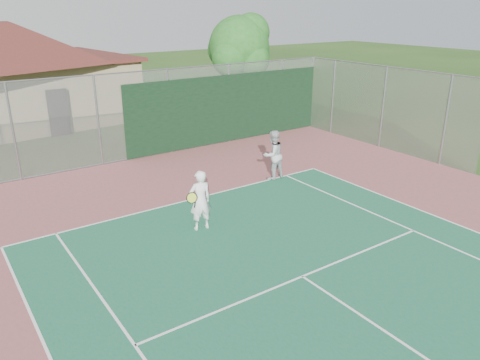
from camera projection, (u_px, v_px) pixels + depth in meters
name	position (u px, v px, depth m)	size (l,w,h in m)	color
back_fence	(172.00, 114.00, 19.50)	(20.08, 0.11, 3.53)	gray
side_fence_right	(383.00, 108.00, 20.23)	(0.08, 9.00, 3.50)	gray
tree	(241.00, 49.00, 25.93)	(3.98, 3.77, 5.56)	#321F12
player_white_front	(200.00, 201.00, 12.83)	(0.93, 0.66, 1.72)	white
player_grey_back	(273.00, 155.00, 16.68)	(0.90, 0.72, 1.77)	#B6B8BB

